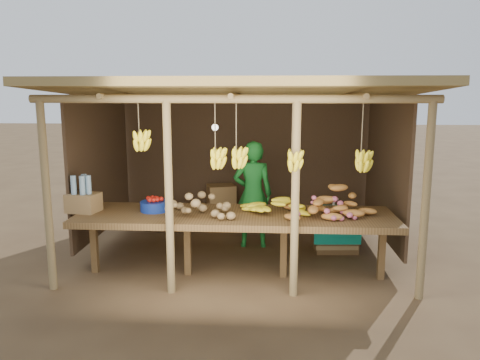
{
  "coord_description": "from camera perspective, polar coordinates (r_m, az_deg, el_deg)",
  "views": [
    {
      "loc": [
        0.41,
        -6.52,
        2.24
      ],
      "look_at": [
        0.0,
        0.0,
        1.05
      ],
      "focal_mm": 35.0,
      "sensor_mm": 36.0,
      "label": 1
    }
  ],
  "objects": [
    {
      "name": "stall_structure",
      "position": [
        6.47,
        0.23,
        7.4
      ],
      "size": [
        4.7,
        3.5,
        2.43
      ],
      "color": "olive",
      "rests_on": "ground"
    },
    {
      "name": "banana_pile",
      "position": [
        5.78,
        4.45,
        -2.37
      ],
      "size": [
        0.76,
        0.59,
        0.35
      ],
      "primitive_type": null,
      "rotation": [
        0.0,
        0.0,
        0.33
      ],
      "color": "#FFF228",
      "rests_on": "counter"
    },
    {
      "name": "sweet_potato_heap",
      "position": [
        5.76,
        11.55,
        -2.53
      ],
      "size": [
        1.17,
        0.81,
        0.36
      ],
      "primitive_type": null,
      "rotation": [
        0.0,
        0.0,
        0.15
      ],
      "color": "#B5742E",
      "rests_on": "counter"
    },
    {
      "name": "carton_stack",
      "position": [
        8.02,
        -3.47,
        -3.56
      ],
      "size": [
        1.01,
        0.45,
        0.72
      ],
      "color": "olive",
      "rests_on": "ground"
    },
    {
      "name": "onion_heap",
      "position": [
        5.62,
        10.16,
        -2.84
      ],
      "size": [
        0.85,
        0.69,
        0.35
      ],
      "primitive_type": null,
      "rotation": [
        0.0,
        0.0,
        0.39
      ],
      "color": "#C25E7A",
      "rests_on": "counter"
    },
    {
      "name": "ground",
      "position": [
        6.91,
        0.0,
        -8.6
      ],
      "size": [
        60.0,
        60.0,
        0.0
      ],
      "primitive_type": "plane",
      "color": "brown",
      "rests_on": "ground"
    },
    {
      "name": "counter",
      "position": [
        5.79,
        -0.59,
        -4.72
      ],
      "size": [
        3.9,
        1.05,
        0.8
      ],
      "color": "brown",
      "rests_on": "ground"
    },
    {
      "name": "tomato_basin",
      "position": [
        5.99,
        -10.39,
        -3.02
      ],
      "size": [
        0.35,
        0.35,
        0.19
      ],
      "rotation": [
        0.0,
        0.0,
        -0.2
      ],
      "color": "navy",
      "rests_on": "counter"
    },
    {
      "name": "bottle_box",
      "position": [
        6.15,
        -18.57,
        -2.06
      ],
      "size": [
        0.41,
        0.35,
        0.47
      ],
      "color": "olive",
      "rests_on": "counter"
    },
    {
      "name": "tarp_crate",
      "position": [
        7.0,
        11.51,
        -5.77
      ],
      "size": [
        0.7,
        0.62,
        0.79
      ],
      "color": "brown",
      "rests_on": "ground"
    },
    {
      "name": "potato_heap",
      "position": [
        5.64,
        -5.46,
        -2.63
      ],
      "size": [
        1.07,
        0.85,
        0.36
      ],
      "primitive_type": null,
      "rotation": [
        0.0,
        0.0,
        0.37
      ],
      "color": "olive",
      "rests_on": "counter"
    },
    {
      "name": "vendor",
      "position": [
        6.91,
        1.57,
        -1.76
      ],
      "size": [
        0.6,
        0.42,
        1.59
      ],
      "primitive_type": "imported",
      "rotation": [
        0.0,
        0.0,
        3.21
      ],
      "color": "#1A7728",
      "rests_on": "ground"
    },
    {
      "name": "burlap_sacks",
      "position": [
        7.92,
        -8.27,
        -4.29
      ],
      "size": [
        0.83,
        0.44,
        0.59
      ],
      "color": "#4A3522",
      "rests_on": "ground"
    }
  ]
}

